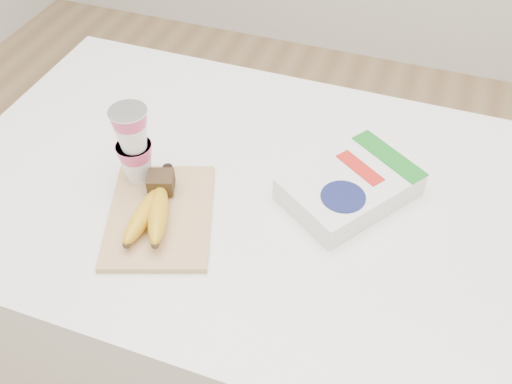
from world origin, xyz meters
TOP-DOWN VIEW (x-y plane):
  - table at (0.00, 0.00)m, footprint 1.18×0.78m
  - cutting_board at (-0.11, -0.13)m, footprint 0.26×0.30m
  - bananas at (-0.12, -0.14)m, footprint 0.11×0.19m
  - yogurt_stack at (-0.19, -0.06)m, footprint 0.07×0.07m
  - cereal_box at (0.20, 0.04)m, footprint 0.27×0.29m

SIDE VIEW (x-z plane):
  - table at x=0.00m, z-range 0.00..0.88m
  - cutting_board at x=-0.11m, z-range 0.88..0.90m
  - cereal_box at x=0.20m, z-range 0.88..0.94m
  - bananas at x=-0.12m, z-range 0.89..0.94m
  - yogurt_stack at x=-0.19m, z-range 0.90..1.07m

